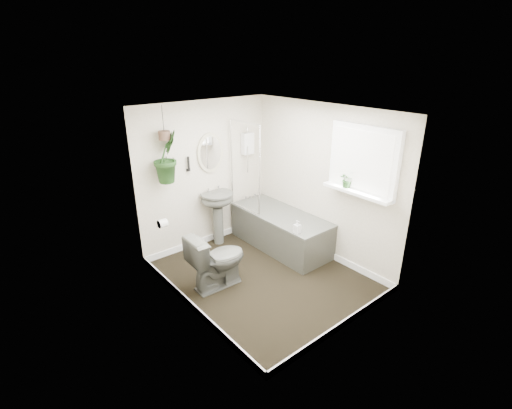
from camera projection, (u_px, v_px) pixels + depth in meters
floor at (263, 277)px, 5.24m from camera, size 2.30×2.80×0.02m
ceiling at (264, 109)px, 4.36m from camera, size 2.30×2.80×0.02m
wall_back at (205, 175)px, 5.81m from camera, size 2.30×0.02×2.30m
wall_front at (353, 240)px, 3.80m from camera, size 2.30×0.02×2.30m
wall_left at (184, 225)px, 4.12m from camera, size 0.02×2.80×2.30m
wall_right at (323, 182)px, 5.49m from camera, size 0.02×2.80×2.30m
skirting at (263, 273)px, 5.22m from camera, size 2.30×2.80×0.10m
bathtub at (281, 230)px, 5.96m from camera, size 0.72×1.72×0.58m
bath_screen at (245, 168)px, 5.74m from camera, size 0.04×0.72×1.40m
shower_box at (248, 143)px, 6.08m from camera, size 0.20×0.10×0.35m
oval_mirror at (211, 153)px, 5.71m from camera, size 0.46×0.03×0.62m
wall_sconce at (189, 164)px, 5.50m from camera, size 0.04×0.04×0.22m
toilet_roll_holder at (163, 223)px, 4.75m from camera, size 0.11×0.11×0.11m
window_recess at (363, 160)px, 4.76m from camera, size 0.08×1.00×0.90m
window_sill at (357, 192)px, 4.87m from camera, size 0.18×1.00×0.04m
window_blinds at (361, 161)px, 4.73m from camera, size 0.01×0.86×0.76m
toilet at (217, 259)px, 4.90m from camera, size 0.79×0.47×0.79m
pedestal_sink at (218, 218)px, 6.01m from camera, size 0.60×0.54×0.88m
sill_plant at (347, 179)px, 4.96m from camera, size 0.23×0.21×0.22m
hanging_plant at (166, 157)px, 5.11m from camera, size 0.51×0.48×0.72m
soap_bottle at (297, 227)px, 5.18m from camera, size 0.08×0.09×0.18m
hanging_pot at (164, 135)px, 5.00m from camera, size 0.16×0.16×0.12m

